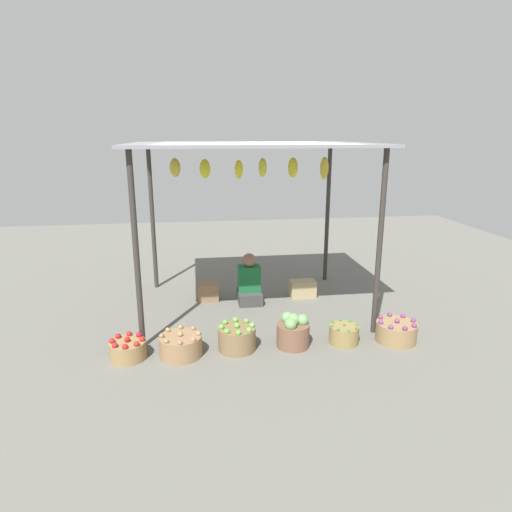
{
  "coord_description": "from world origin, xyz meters",
  "views": [
    {
      "loc": [
        -0.8,
        -6.24,
        2.53
      ],
      "look_at": [
        0.0,
        -0.55,
        0.95
      ],
      "focal_mm": 30.97,
      "sensor_mm": 36.0,
      "label": 1
    }
  ],
  "objects_px": {
    "basket_cabbages": "(293,332)",
    "vendor_person": "(249,284)",
    "wooden_crate_near_vendor": "(303,289)",
    "basket_green_apples": "(237,338)",
    "basket_green_chilies": "(344,334)",
    "basket_red_apples": "(128,349)",
    "wooden_crate_stacked_rear": "(208,291)",
    "basket_purple_onions": "(396,331)",
    "basket_potatoes": "(181,345)"
  },
  "relations": [
    {
      "from": "basket_cabbages",
      "to": "vendor_person",
      "type": "bearing_deg",
      "value": 102.54
    },
    {
      "from": "vendor_person",
      "to": "wooden_crate_near_vendor",
      "type": "relative_size",
      "value": 1.93
    },
    {
      "from": "basket_green_apples",
      "to": "basket_green_chilies",
      "type": "distance_m",
      "value": 1.35
    },
    {
      "from": "basket_red_apples",
      "to": "wooden_crate_stacked_rear",
      "type": "bearing_deg",
      "value": 61.0
    },
    {
      "from": "vendor_person",
      "to": "wooden_crate_stacked_rear",
      "type": "xyz_separation_m",
      "value": [
        -0.63,
        0.19,
        -0.16
      ]
    },
    {
      "from": "vendor_person",
      "to": "basket_purple_onions",
      "type": "height_order",
      "value": "vendor_person"
    },
    {
      "from": "basket_green_chilies",
      "to": "basket_potatoes",
      "type": "bearing_deg",
      "value": -178.53
    },
    {
      "from": "basket_purple_onions",
      "to": "wooden_crate_near_vendor",
      "type": "xyz_separation_m",
      "value": [
        -0.79,
        1.71,
        0.01
      ]
    },
    {
      "from": "basket_potatoes",
      "to": "basket_green_apples",
      "type": "relative_size",
      "value": 1.1
    },
    {
      "from": "basket_potatoes",
      "to": "basket_green_apples",
      "type": "xyz_separation_m",
      "value": [
        0.67,
        0.06,
        0.02
      ]
    },
    {
      "from": "basket_green_chilies",
      "to": "basket_purple_onions",
      "type": "xyz_separation_m",
      "value": [
        0.67,
        -0.04,
        0.01
      ]
    },
    {
      "from": "basket_red_apples",
      "to": "basket_cabbages",
      "type": "bearing_deg",
      "value": 1.02
    },
    {
      "from": "basket_green_apples",
      "to": "basket_purple_onions",
      "type": "height_order",
      "value": "basket_green_apples"
    },
    {
      "from": "vendor_person",
      "to": "basket_red_apples",
      "type": "distance_m",
      "value": 2.29
    },
    {
      "from": "vendor_person",
      "to": "basket_cabbages",
      "type": "bearing_deg",
      "value": -77.46
    },
    {
      "from": "basket_red_apples",
      "to": "basket_cabbages",
      "type": "height_order",
      "value": "basket_cabbages"
    },
    {
      "from": "vendor_person",
      "to": "basket_potatoes",
      "type": "distance_m",
      "value": 1.92
    },
    {
      "from": "basket_potatoes",
      "to": "wooden_crate_stacked_rear",
      "type": "relative_size",
      "value": 1.54
    },
    {
      "from": "basket_green_apples",
      "to": "basket_purple_onions",
      "type": "distance_m",
      "value": 2.02
    },
    {
      "from": "basket_cabbages",
      "to": "basket_green_chilies",
      "type": "relative_size",
      "value": 1.17
    },
    {
      "from": "vendor_person",
      "to": "basket_potatoes",
      "type": "relative_size",
      "value": 1.55
    },
    {
      "from": "basket_cabbages",
      "to": "wooden_crate_stacked_rear",
      "type": "height_order",
      "value": "basket_cabbages"
    },
    {
      "from": "basket_red_apples",
      "to": "basket_green_apples",
      "type": "height_order",
      "value": "basket_green_apples"
    },
    {
      "from": "basket_green_chilies",
      "to": "wooden_crate_near_vendor",
      "type": "bearing_deg",
      "value": 94.07
    },
    {
      "from": "basket_green_chilies",
      "to": "basket_green_apples",
      "type": "bearing_deg",
      "value": 179.55
    },
    {
      "from": "wooden_crate_near_vendor",
      "to": "basket_cabbages",
      "type": "bearing_deg",
      "value": -107.74
    },
    {
      "from": "basket_red_apples",
      "to": "vendor_person",
      "type": "bearing_deg",
      "value": 44.56
    },
    {
      "from": "basket_cabbages",
      "to": "basket_green_chilies",
      "type": "distance_m",
      "value": 0.66
    },
    {
      "from": "basket_potatoes",
      "to": "wooden_crate_near_vendor",
      "type": "bearing_deg",
      "value": 42.19
    },
    {
      "from": "basket_potatoes",
      "to": "basket_cabbages",
      "type": "xyz_separation_m",
      "value": [
        1.37,
        0.05,
        0.06
      ]
    },
    {
      "from": "basket_cabbages",
      "to": "wooden_crate_near_vendor",
      "type": "xyz_separation_m",
      "value": [
        0.54,
        1.68,
        -0.06
      ]
    },
    {
      "from": "basket_red_apples",
      "to": "wooden_crate_near_vendor",
      "type": "relative_size",
      "value": 1.04
    },
    {
      "from": "wooden_crate_stacked_rear",
      "to": "basket_potatoes",
      "type": "bearing_deg",
      "value": -101.99
    },
    {
      "from": "vendor_person",
      "to": "basket_cabbages",
      "type": "height_order",
      "value": "vendor_person"
    },
    {
      "from": "basket_cabbages",
      "to": "wooden_crate_stacked_rear",
      "type": "xyz_separation_m",
      "value": [
        -0.98,
        1.76,
        -0.05
      ]
    },
    {
      "from": "basket_purple_onions",
      "to": "basket_potatoes",
      "type": "bearing_deg",
      "value": -179.77
    },
    {
      "from": "basket_potatoes",
      "to": "basket_cabbages",
      "type": "relative_size",
      "value": 1.16
    },
    {
      "from": "basket_green_chilies",
      "to": "vendor_person",
      "type": "bearing_deg",
      "value": 122.64
    },
    {
      "from": "basket_purple_onions",
      "to": "wooden_crate_stacked_rear",
      "type": "relative_size",
      "value": 1.56
    },
    {
      "from": "basket_purple_onions",
      "to": "wooden_crate_near_vendor",
      "type": "bearing_deg",
      "value": 114.83
    },
    {
      "from": "basket_cabbages",
      "to": "wooden_crate_stacked_rear",
      "type": "relative_size",
      "value": 1.32
    },
    {
      "from": "basket_green_chilies",
      "to": "wooden_crate_near_vendor",
      "type": "height_order",
      "value": "wooden_crate_near_vendor"
    },
    {
      "from": "vendor_person",
      "to": "wooden_crate_stacked_rear",
      "type": "bearing_deg",
      "value": 163.29
    },
    {
      "from": "basket_potatoes",
      "to": "basket_cabbages",
      "type": "bearing_deg",
      "value": 2.11
    },
    {
      "from": "basket_red_apples",
      "to": "basket_green_apples",
      "type": "distance_m",
      "value": 1.29
    },
    {
      "from": "basket_red_apples",
      "to": "wooden_crate_near_vendor",
      "type": "bearing_deg",
      "value": 34.23
    },
    {
      "from": "basket_green_apples",
      "to": "basket_red_apples",
      "type": "bearing_deg",
      "value": -177.9
    },
    {
      "from": "wooden_crate_near_vendor",
      "to": "wooden_crate_stacked_rear",
      "type": "bearing_deg",
      "value": 176.82
    },
    {
      "from": "basket_red_apples",
      "to": "wooden_crate_stacked_rear",
      "type": "height_order",
      "value": "same"
    },
    {
      "from": "basket_red_apples",
      "to": "basket_purple_onions",
      "type": "xyz_separation_m",
      "value": [
        3.31,
        -0.0,
        0.01
      ]
    }
  ]
}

